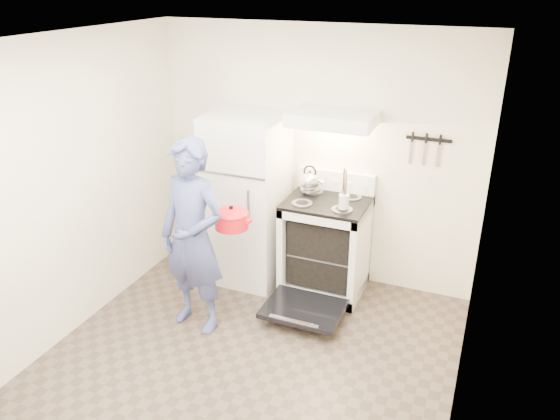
% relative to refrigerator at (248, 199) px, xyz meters
% --- Properties ---
extents(floor, '(3.60, 3.60, 0.00)m').
position_rel_refrigerator_xyz_m(floor, '(0.58, -1.45, -0.85)').
color(floor, '#4E4236').
rests_on(floor, ground).
extents(back_wall, '(3.20, 0.02, 2.50)m').
position_rel_refrigerator_xyz_m(back_wall, '(0.58, 0.35, 0.40)').
color(back_wall, '#EBE3C6').
rests_on(back_wall, ground).
extents(refrigerator, '(0.70, 0.70, 1.70)m').
position_rel_refrigerator_xyz_m(refrigerator, '(0.00, 0.00, 0.00)').
color(refrigerator, white).
rests_on(refrigerator, floor).
extents(stove_body, '(0.76, 0.65, 0.92)m').
position_rel_refrigerator_xyz_m(stove_body, '(0.81, 0.02, -0.39)').
color(stove_body, white).
rests_on(stove_body, floor).
extents(cooktop, '(0.76, 0.65, 0.03)m').
position_rel_refrigerator_xyz_m(cooktop, '(0.81, 0.02, 0.09)').
color(cooktop, black).
rests_on(cooktop, stove_body).
extents(backsplash, '(0.76, 0.07, 0.20)m').
position_rel_refrigerator_xyz_m(backsplash, '(0.81, 0.31, 0.20)').
color(backsplash, white).
rests_on(backsplash, cooktop).
extents(oven_door, '(0.70, 0.54, 0.04)m').
position_rel_refrigerator_xyz_m(oven_door, '(0.81, -0.57, -0.72)').
color(oven_door, black).
rests_on(oven_door, floor).
extents(oven_rack, '(0.60, 0.52, 0.01)m').
position_rel_refrigerator_xyz_m(oven_rack, '(0.81, 0.02, -0.41)').
color(oven_rack, slate).
rests_on(oven_rack, stove_body).
extents(range_hood, '(0.76, 0.50, 0.12)m').
position_rel_refrigerator_xyz_m(range_hood, '(0.81, 0.10, 0.86)').
color(range_hood, white).
rests_on(range_hood, back_wall).
extents(knife_strip, '(0.40, 0.02, 0.03)m').
position_rel_refrigerator_xyz_m(knife_strip, '(1.63, 0.33, 0.70)').
color(knife_strip, black).
rests_on(knife_strip, back_wall).
extents(pizza_stone, '(0.33, 0.33, 0.02)m').
position_rel_refrigerator_xyz_m(pizza_stone, '(0.81, 0.06, -0.40)').
color(pizza_stone, '#8E6649').
rests_on(pizza_stone, oven_rack).
extents(tea_kettle, '(0.24, 0.19, 0.29)m').
position_rel_refrigerator_xyz_m(tea_kettle, '(0.60, 0.12, 0.24)').
color(tea_kettle, '#B8B8BD').
rests_on(tea_kettle, cooktop).
extents(utensil_jar, '(0.09, 0.09, 0.13)m').
position_rel_refrigerator_xyz_m(utensil_jar, '(1.02, -0.16, 0.20)').
color(utensil_jar, silver).
rests_on(utensil_jar, cooktop).
extents(person, '(0.68, 0.50, 1.72)m').
position_rel_refrigerator_xyz_m(person, '(-0.05, -0.97, 0.01)').
color(person, '#36466E').
rests_on(person, floor).
extents(dutch_oven, '(0.36, 0.29, 0.24)m').
position_rel_refrigerator_xyz_m(dutch_oven, '(0.18, -0.70, 0.10)').
color(dutch_oven, red).
rests_on(dutch_oven, person).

